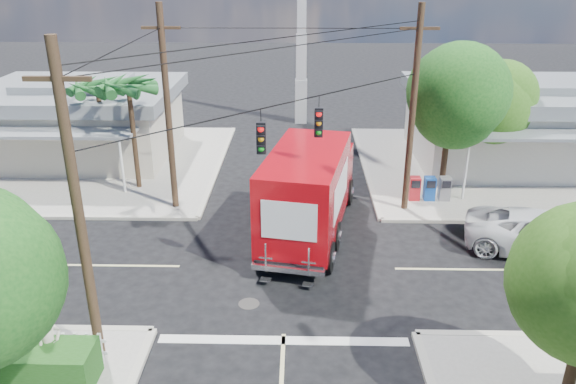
{
  "coord_description": "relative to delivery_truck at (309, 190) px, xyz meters",
  "views": [
    {
      "loc": [
        0.44,
        -18.09,
        10.57
      ],
      "look_at": [
        0.0,
        2.0,
        2.2
      ],
      "focal_mm": 35.0,
      "sensor_mm": 36.0,
      "label": 1
    }
  ],
  "objects": [
    {
      "name": "road_markings",
      "position": [
        -0.85,
        -4.37,
        -1.91
      ],
      "size": [
        32.0,
        32.0,
        0.01
      ],
      "color": "beige",
      "rests_on": "ground"
    },
    {
      "name": "radio_tower",
      "position": [
        -0.35,
        17.1,
        3.72
      ],
      "size": [
        0.8,
        0.8,
        17.0
      ],
      "color": "silver",
      "rests_on": "ground"
    },
    {
      "name": "sidewalk_ne",
      "position": [
        10.03,
        7.98,
        -1.85
      ],
      "size": [
        14.12,
        14.12,
        0.14
      ],
      "color": "gray",
      "rests_on": "ground"
    },
    {
      "name": "utility_poles",
      "position": [
        -2.43,
        -1.29,
        2.75
      ],
      "size": [
        12.0,
        10.68,
        9.0
      ],
      "color": "#473321",
      "rests_on": "ground"
    },
    {
      "name": "building_nw",
      "position": [
        -12.85,
        9.57,
        0.3
      ],
      "size": [
        10.8,
        10.2,
        4.3
      ],
      "color": "beige",
      "rests_on": "sidewalk_nw"
    },
    {
      "name": "sidewalk_nw",
      "position": [
        -11.73,
        7.98,
        -1.85
      ],
      "size": [
        14.12,
        14.12,
        0.14
      ],
      "color": "gray",
      "rests_on": "ground"
    },
    {
      "name": "tree_ne_back",
      "position": [
        8.96,
        6.06,
        2.27
      ],
      "size": [
        3.77,
        3.66,
        5.82
      ],
      "color": "#422D1C",
      "rests_on": "sidewalk_ne"
    },
    {
      "name": "building_ne",
      "position": [
        11.65,
        9.07,
        0.4
      ],
      "size": [
        11.8,
        10.2,
        4.5
      ],
      "color": "silver",
      "rests_on": "sidewalk_ne"
    },
    {
      "name": "palm_nw_back",
      "position": [
        -10.35,
        6.1,
        2.75
      ],
      "size": [
        3.01,
        3.08,
        5.19
      ],
      "color": "#422D1C",
      "rests_on": "sidewalk_nw"
    },
    {
      "name": "picket_fence",
      "position": [
        -8.65,
        -8.5,
        -1.24
      ],
      "size": [
        5.94,
        0.06,
        1.0
      ],
      "color": "silver",
      "rests_on": "sidewalk_sw"
    },
    {
      "name": "delivery_truck",
      "position": [
        0.0,
        0.0,
        0.0
      ],
      "size": [
        4.21,
        9.05,
        3.78
      ],
      "color": "black",
      "rests_on": "ground"
    },
    {
      "name": "palm_nw_front",
      "position": [
        -8.35,
        4.6,
        3.12
      ],
      "size": [
        3.01,
        3.08,
        5.59
      ],
      "color": "#422D1C",
      "rests_on": "sidewalk_nw"
    },
    {
      "name": "vending_boxes",
      "position": [
        5.65,
        3.3,
        -1.23
      ],
      "size": [
        1.9,
        0.5,
        1.1
      ],
      "color": "red",
      "rests_on": "sidewalk_ne"
    },
    {
      "name": "ground",
      "position": [
        -0.85,
        -2.9,
        -1.92
      ],
      "size": [
        120.0,
        120.0,
        0.0
      ],
      "primitive_type": "plane",
      "color": "black",
      "rests_on": "ground"
    },
    {
      "name": "parked_car",
      "position": [
        8.97,
        -1.53,
        -1.12
      ],
      "size": [
        6.33,
        4.34,
        1.61
      ],
      "primitive_type": "imported",
      "rotation": [
        0.0,
        0.0,
        1.25
      ],
      "color": "silver",
      "rests_on": "ground"
    },
    {
      "name": "tree_ne_front",
      "position": [
        6.36,
        3.86,
        2.85
      ],
      "size": [
        4.21,
        4.14,
        6.66
      ],
      "color": "#422D1C",
      "rests_on": "sidewalk_ne"
    },
    {
      "name": "pedestrian",
      "position": [
        -7.0,
        -8.94,
        -0.83
      ],
      "size": [
        0.77,
        0.83,
        1.89
      ],
      "primitive_type": "imported",
      "rotation": [
        0.0,
        0.0,
        0.94
      ],
      "color": "beige",
      "rests_on": "sidewalk_sw"
    }
  ]
}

